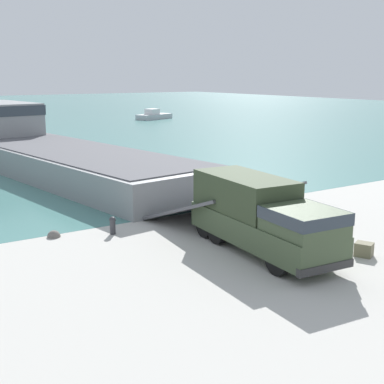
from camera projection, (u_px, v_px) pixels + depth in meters
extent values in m
plane|color=#B7B5AD|center=(264.00, 232.00, 26.32)|extent=(240.00, 240.00, 0.00)
cube|color=gray|center=(54.00, 158.00, 42.91)|extent=(12.28, 34.68, 2.02)
cube|color=#56565B|center=(53.00, 145.00, 42.69)|extent=(11.47, 33.25, 0.08)
cube|color=#56565B|center=(225.00, 201.00, 28.34)|extent=(7.45, 6.35, 2.06)
cube|color=#3D4C33|center=(262.00, 230.00, 23.20)|extent=(3.23, 8.34, 1.14)
cube|color=#3D4C33|center=(304.00, 221.00, 20.67)|extent=(2.63, 2.96, 0.96)
cube|color=#28333D|center=(304.00, 215.00, 20.61)|extent=(2.71, 3.00, 0.48)
cube|color=#344129|center=(245.00, 193.00, 24.09)|extent=(2.88, 5.37, 1.60)
cube|color=#2D2D2D|center=(325.00, 268.00, 19.86)|extent=(2.63, 0.46, 0.32)
cylinder|color=black|center=(321.00, 250.00, 21.61)|extent=(0.46, 1.38, 1.35)
cylinder|color=black|center=(278.00, 258.00, 20.60)|extent=(0.46, 1.38, 1.35)
cylinder|color=black|center=(256.00, 223.00, 25.47)|extent=(0.46, 1.38, 1.35)
cylinder|color=black|center=(217.00, 229.00, 24.46)|extent=(0.46, 1.38, 1.35)
cylinder|color=black|center=(243.00, 218.00, 26.41)|extent=(0.46, 1.38, 1.35)
cylinder|color=black|center=(205.00, 224.00, 25.40)|extent=(0.46, 1.38, 1.35)
cylinder|color=#6B664C|center=(320.00, 239.00, 23.79)|extent=(0.14, 0.14, 0.87)
cylinder|color=#6B664C|center=(324.00, 240.00, 23.68)|extent=(0.14, 0.14, 0.87)
cube|color=#6B664C|center=(323.00, 223.00, 23.57)|extent=(0.34, 0.49, 0.69)
sphere|color=tan|center=(324.00, 212.00, 23.47)|extent=(0.24, 0.24, 0.24)
cube|color=#B7BABF|center=(154.00, 117.00, 93.03)|extent=(7.22, 4.67, 0.85)
cube|color=silver|center=(152.00, 112.00, 92.45)|extent=(2.51, 2.40, 0.94)
cube|color=white|center=(7.00, 131.00, 70.16)|extent=(6.12, 7.62, 0.62)
cube|color=silver|center=(5.00, 127.00, 69.45)|extent=(2.54, 2.76, 0.69)
cylinder|color=#333338|center=(113.00, 228.00, 25.97)|extent=(0.28, 0.28, 0.64)
sphere|color=#333338|center=(112.00, 220.00, 25.88)|extent=(0.32, 0.32, 0.32)
cube|color=#6B664C|center=(364.00, 249.00, 22.82)|extent=(0.84, 0.90, 0.59)
sphere|color=#66605B|center=(54.00, 237.00, 25.58)|extent=(0.64, 0.64, 0.64)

